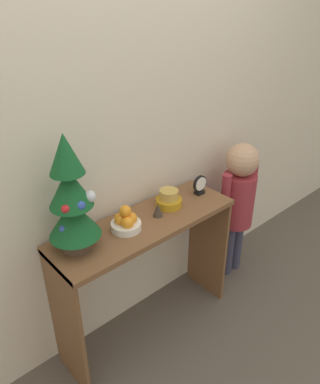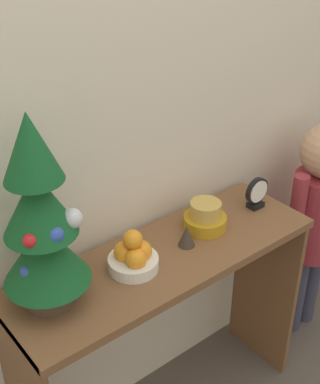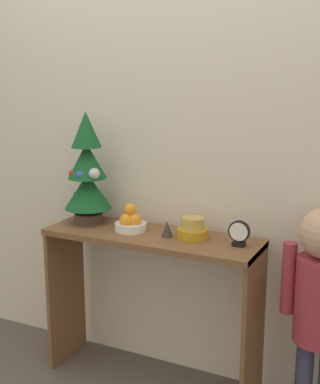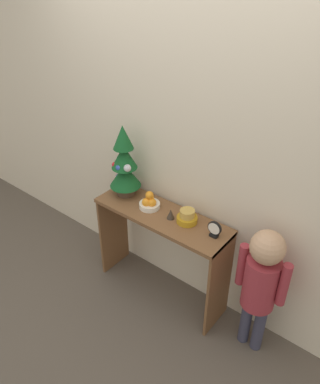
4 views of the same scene
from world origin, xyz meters
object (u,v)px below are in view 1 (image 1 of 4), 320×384
Objects in this scene: desk_clock at (200,185)px; figurine at (158,210)px; fruit_bowl at (126,222)px; singing_bowl at (169,199)px; mini_tree at (71,199)px; child_figure at (238,195)px.

desk_clock is 1.55× the size of figurine.
fruit_bowl is 1.06× the size of singing_bowl.
figurine is (0.48, -0.04, -0.23)m from mini_tree.
singing_bowl is 0.12m from figurine.
figurine is at bearing -176.99° from desk_clock.
fruit_bowl is 0.33m from singing_bowl.
fruit_bowl is 0.96m from child_figure.
child_figure is at bearing -3.54° from singing_bowl.
singing_bowl is 0.64m from child_figure.
child_figure reaches higher than desk_clock.
fruit_bowl is at bearing -175.20° from singing_bowl.
desk_clock is at bearing 3.01° from figurine.
singing_bowl is 1.24× the size of desk_clock.
child_figure is at bearing -2.81° from desk_clock.
child_figure is (0.94, -0.01, -0.19)m from fruit_bowl.
child_figure reaches higher than singing_bowl.
child_figure is at bearing -0.00° from figurine.
singing_bowl is 1.92× the size of figurine.
mini_tree is 1.28m from child_figure.
desk_clock is 0.35m from figurine.
fruit_bowl is at bearing 177.02° from figurine.
figurine is at bearing -162.04° from singing_bowl.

